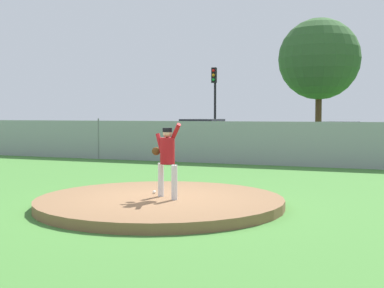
{
  "coord_description": "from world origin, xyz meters",
  "views": [
    {
      "loc": [
        4.87,
        -10.14,
        2.04
      ],
      "look_at": [
        -0.2,
        2.37,
        1.26
      ],
      "focal_mm": 47.83,
      "sensor_mm": 36.0,
      "label": 1
    }
  ],
  "objects_px": {
    "parked_car_slate": "(203,138)",
    "parked_car_charcoal": "(339,141)",
    "baseball": "(154,192)",
    "parked_car_teal": "(282,141)",
    "pitcher_youth": "(167,155)",
    "traffic_cone_orange": "(240,151)",
    "traffic_light_near": "(215,93)",
    "parked_car_navy": "(134,137)"
  },
  "relations": [
    {
      "from": "parked_car_slate",
      "to": "parked_car_charcoal",
      "type": "distance_m",
      "value": 6.84
    },
    {
      "from": "baseball",
      "to": "parked_car_teal",
      "type": "height_order",
      "value": "parked_car_teal"
    },
    {
      "from": "pitcher_youth",
      "to": "traffic_cone_orange",
      "type": "height_order",
      "value": "pitcher_youth"
    },
    {
      "from": "pitcher_youth",
      "to": "parked_car_slate",
      "type": "xyz_separation_m",
      "value": [
        -4.69,
        14.5,
        -0.3
      ]
    },
    {
      "from": "parked_car_teal",
      "to": "traffic_light_near",
      "type": "height_order",
      "value": "traffic_light_near"
    },
    {
      "from": "parked_car_navy",
      "to": "traffic_light_near",
      "type": "distance_m",
      "value": 5.76
    },
    {
      "from": "parked_car_slate",
      "to": "parked_car_teal",
      "type": "bearing_deg",
      "value": -5.46
    },
    {
      "from": "parked_car_teal",
      "to": "parked_car_slate",
      "type": "bearing_deg",
      "value": 174.54
    },
    {
      "from": "parked_car_teal",
      "to": "traffic_light_near",
      "type": "xyz_separation_m",
      "value": [
        -5.11,
        4.72,
        2.52
      ]
    },
    {
      "from": "parked_car_teal",
      "to": "parked_car_charcoal",
      "type": "distance_m",
      "value": 2.63
    },
    {
      "from": "baseball",
      "to": "parked_car_charcoal",
      "type": "distance_m",
      "value": 14.07
    },
    {
      "from": "baseball",
      "to": "parked_car_slate",
      "type": "height_order",
      "value": "parked_car_slate"
    },
    {
      "from": "parked_car_slate",
      "to": "parked_car_charcoal",
      "type": "bearing_deg",
      "value": -2.0
    },
    {
      "from": "parked_car_navy",
      "to": "parked_car_teal",
      "type": "relative_size",
      "value": 1.19
    },
    {
      "from": "parked_car_slate",
      "to": "parked_car_charcoal",
      "type": "height_order",
      "value": "parked_car_slate"
    },
    {
      "from": "parked_car_charcoal",
      "to": "traffic_light_near",
      "type": "distance_m",
      "value": 9.31
    },
    {
      "from": "parked_car_navy",
      "to": "traffic_cone_orange",
      "type": "bearing_deg",
      "value": -10.63
    },
    {
      "from": "parked_car_navy",
      "to": "traffic_cone_orange",
      "type": "relative_size",
      "value": 8.91
    },
    {
      "from": "parked_car_teal",
      "to": "parked_car_slate",
      "type": "relative_size",
      "value": 0.96
    },
    {
      "from": "baseball",
      "to": "traffic_cone_orange",
      "type": "xyz_separation_m",
      "value": [
        -1.89,
        13.18,
        0.01
      ]
    },
    {
      "from": "traffic_cone_orange",
      "to": "pitcher_youth",
      "type": "bearing_deg",
      "value": -79.9
    },
    {
      "from": "parked_car_charcoal",
      "to": "parked_car_navy",
      "type": "bearing_deg",
      "value": 176.9
    },
    {
      "from": "traffic_cone_orange",
      "to": "traffic_light_near",
      "type": "relative_size",
      "value": 0.11
    },
    {
      "from": "parked_car_teal",
      "to": "parked_car_charcoal",
      "type": "bearing_deg",
      "value": 3.57
    },
    {
      "from": "parked_car_navy",
      "to": "pitcher_youth",
      "type": "bearing_deg",
      "value": -59.0
    },
    {
      "from": "parked_car_slate",
      "to": "parked_car_navy",
      "type": "bearing_deg",
      "value": 175.15
    },
    {
      "from": "parked_car_navy",
      "to": "traffic_light_near",
      "type": "xyz_separation_m",
      "value": [
        3.35,
        3.95,
        2.52
      ]
    },
    {
      "from": "parked_car_slate",
      "to": "traffic_light_near",
      "type": "height_order",
      "value": "traffic_light_near"
    },
    {
      "from": "parked_car_charcoal",
      "to": "traffic_cone_orange",
      "type": "height_order",
      "value": "parked_car_charcoal"
    },
    {
      "from": "pitcher_youth",
      "to": "parked_car_charcoal",
      "type": "xyz_separation_m",
      "value": [
        2.15,
        14.26,
        -0.35
      ]
    },
    {
      "from": "baseball",
      "to": "parked_car_charcoal",
      "type": "height_order",
      "value": "parked_car_charcoal"
    },
    {
      "from": "parked_car_slate",
      "to": "traffic_cone_orange",
      "type": "bearing_deg",
      "value": -20.85
    },
    {
      "from": "pitcher_youth",
      "to": "parked_car_navy",
      "type": "bearing_deg",
      "value": 121.0
    },
    {
      "from": "pitcher_youth",
      "to": "baseball",
      "type": "relative_size",
      "value": 22.33
    },
    {
      "from": "parked_car_teal",
      "to": "parked_car_slate",
      "type": "xyz_separation_m",
      "value": [
        -4.22,
        0.4,
        0.07
      ]
    },
    {
      "from": "parked_car_teal",
      "to": "traffic_light_near",
      "type": "distance_m",
      "value": 7.4
    },
    {
      "from": "baseball",
      "to": "parked_car_teal",
      "type": "xyz_separation_m",
      "value": [
        0.07,
        13.64,
        0.54
      ]
    },
    {
      "from": "parked_car_teal",
      "to": "baseball",
      "type": "bearing_deg",
      "value": -90.3
    },
    {
      "from": "traffic_cone_orange",
      "to": "parked_car_navy",
      "type": "bearing_deg",
      "value": 169.37
    },
    {
      "from": "parked_car_charcoal",
      "to": "traffic_light_near",
      "type": "height_order",
      "value": "traffic_light_near"
    },
    {
      "from": "parked_car_navy",
      "to": "parked_car_slate",
      "type": "xyz_separation_m",
      "value": [
        4.24,
        -0.36,
        0.06
      ]
    },
    {
      "from": "pitcher_youth",
      "to": "parked_car_slate",
      "type": "bearing_deg",
      "value": 107.91
    }
  ]
}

